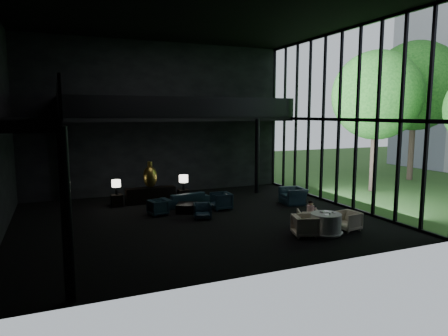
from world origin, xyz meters
name	(u,v)px	position (x,y,z in m)	size (l,w,h in m)	color
floor	(197,219)	(0.00, 0.00, 0.00)	(14.00, 12.00, 0.02)	black
ceiling	(195,15)	(0.00, 0.00, 8.00)	(14.00, 12.00, 0.02)	black
wall_back	(160,119)	(0.00, 6.00, 4.00)	(14.00, 0.04, 8.00)	black
wall_front	(271,124)	(0.00, -6.00, 4.00)	(14.00, 0.04, 8.00)	black
curtain_wall	(339,119)	(6.95, 0.00, 4.00)	(0.20, 12.00, 8.00)	black
mezzanine_left	(27,122)	(-6.00, 0.00, 4.00)	(2.00, 12.00, 0.25)	black
mezzanine_back	(183,119)	(1.00, 5.00, 4.00)	(12.00, 2.00, 0.25)	black
railing_left	(58,104)	(-5.00, 0.00, 4.60)	(0.06, 12.00, 1.00)	black
railing_back	(189,107)	(1.00, 4.00, 4.60)	(12.00, 0.06, 1.00)	black
column_sw	(66,216)	(-5.00, -5.70, 2.00)	(0.24, 0.24, 4.00)	black
column_nw	(61,161)	(-5.00, 5.70, 2.00)	(0.24, 0.24, 4.00)	black
column_ne	(257,156)	(4.80, 4.00, 2.00)	(0.24, 0.24, 4.00)	black
tree_near	(377,96)	(11.00, 2.00, 5.23)	(4.80, 4.80, 7.65)	#382D23
tree_far	(415,86)	(16.00, 4.00, 5.99)	(5.60, 5.60, 8.80)	#382D23
console	(151,195)	(-1.09, 3.71, 0.38)	(2.36, 0.54, 0.75)	black
bronze_urn	(150,177)	(-1.09, 3.71, 1.29)	(0.67, 0.67, 1.25)	brown
side_table_left	(117,200)	(-2.69, 3.61, 0.28)	(0.50, 0.50, 0.55)	black
table_lamp_left	(116,184)	(-2.69, 3.65, 1.04)	(0.41, 0.41, 0.68)	black
side_table_right	(183,195)	(0.51, 3.59, 0.28)	(0.50, 0.50, 0.55)	black
table_lamp_right	(184,179)	(0.51, 3.51, 1.08)	(0.44, 0.44, 0.73)	black
sofa	(185,196)	(0.24, 2.46, 0.45)	(2.32, 0.68, 0.91)	black
lounge_armchair_west	(158,207)	(-1.32, 1.22, 0.35)	(0.68, 0.64, 0.70)	black
lounge_armchair_east	(221,199)	(1.53, 1.14, 0.46)	(0.90, 0.84, 0.93)	black
lounge_armchair_south	(202,211)	(0.22, -0.03, 0.32)	(0.63, 0.59, 0.65)	black
window_armchair	(293,192)	(5.14, 0.89, 0.56)	(1.29, 0.84, 1.13)	black
coffee_table	(187,208)	(-0.02, 1.26, 0.19)	(0.87, 0.87, 0.39)	black
dining_table	(326,225)	(3.57, -3.70, 0.33)	(1.22, 1.22, 0.75)	white
dining_chair_north	(308,218)	(3.43, -2.84, 0.39)	(0.75, 0.71, 0.78)	beige
dining_chair_east	(348,220)	(4.63, -3.62, 0.38)	(0.75, 0.70, 0.77)	beige
dining_chair_west	(305,224)	(2.75, -3.63, 0.44)	(0.86, 0.81, 0.89)	beige
child	(311,208)	(3.58, -2.75, 0.74)	(0.28, 0.28, 0.59)	silver
plate_a	(327,215)	(3.48, -3.90, 0.76)	(0.23, 0.23, 0.01)	white
plate_b	(327,211)	(3.77, -3.48, 0.76)	(0.24, 0.24, 0.02)	white
saucer	(334,213)	(3.82, -3.81, 0.76)	(0.15, 0.15, 0.01)	white
coffee_cup	(333,212)	(3.84, -3.72, 0.79)	(0.08, 0.08, 0.06)	white
cereal_bowl	(322,212)	(3.51, -3.53, 0.79)	(0.15, 0.15, 0.07)	white
cream_pot	(330,214)	(3.58, -3.90, 0.79)	(0.06, 0.06, 0.08)	#99999E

